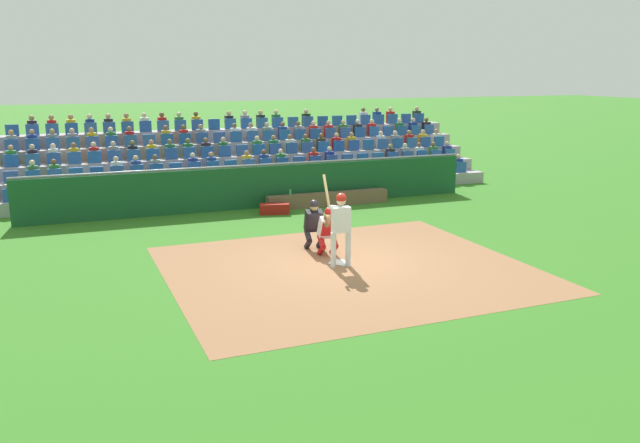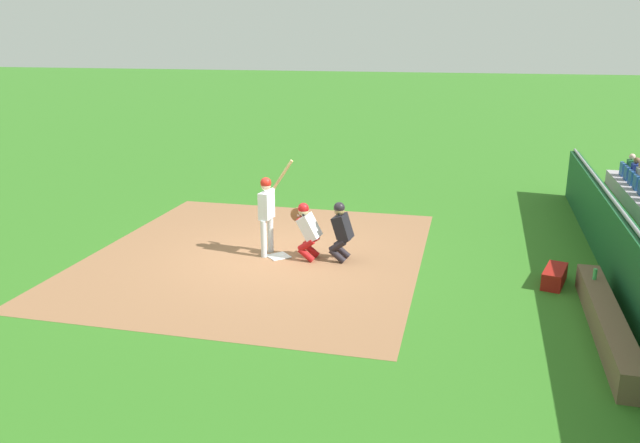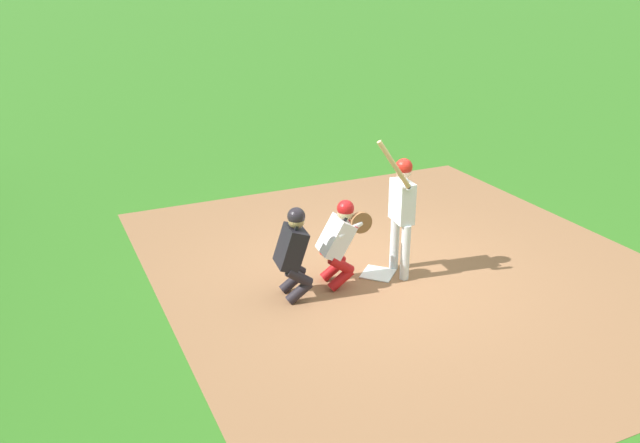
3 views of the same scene
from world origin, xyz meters
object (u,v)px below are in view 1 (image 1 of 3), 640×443
home_plate_marker (340,262)px  batter_at_plate (340,222)px  dugout_bench (328,199)px  catcher_crouching (328,228)px  home_plate_umpire (314,222)px  equipment_duffel_bag (274,209)px  water_bottle_on_bench (290,192)px

home_plate_marker → batter_at_plate: (0.10, 0.28, 1.07)m
batter_at_plate → dugout_bench: bearing=-109.6°
home_plate_marker → catcher_crouching: (0.04, -0.64, 0.69)m
catcher_crouching → home_plate_umpire: home_plate_umpire is taller
batter_at_plate → equipment_duffel_bag: bearing=-92.6°
catcher_crouching → batter_at_plate: bearing=86.1°
equipment_duffel_bag → batter_at_plate: bearing=101.3°
home_plate_marker → catcher_crouching: catcher_crouching is taller
home_plate_umpire → water_bottle_on_bench: bearing=-101.8°
dugout_bench → equipment_duffel_bag: bearing=16.0°
batter_at_plate → home_plate_umpire: 1.68m
home_plate_marker → batter_at_plate: size_ratio=0.21×
dugout_bench → home_plate_marker: bearing=70.4°
equipment_duffel_bag → home_plate_marker: bearing=102.2°
home_plate_marker → batter_at_plate: bearing=69.5°
catcher_crouching → equipment_duffel_bag: bearing=-92.3°
home_plate_marker → dugout_bench: 6.67m
dugout_bench → catcher_crouching: bearing=68.0°
home_plate_umpire → dugout_bench: (-2.37, -4.92, -0.49)m
batter_at_plate → home_plate_marker: bearing=-110.5°
home_plate_marker → batter_at_plate: batter_at_plate is taller
dugout_bench → water_bottle_on_bench: bearing=0.5°
water_bottle_on_bench → catcher_crouching: bearing=80.6°
equipment_duffel_bag → dugout_bench: bearing=-150.2°
catcher_crouching → equipment_duffel_bag: (-0.20, -5.05, -0.54)m
water_bottle_on_bench → home_plate_umpire: bearing=78.2°
catcher_crouching → water_bottle_on_bench: size_ratio=6.27×
home_plate_umpire → catcher_crouching: bearing=97.3°
dugout_bench → water_bottle_on_bench: water_bottle_on_bench is taller
home_plate_marker → dugout_bench: bearing=-109.6°
catcher_crouching → equipment_duffel_bag: 5.08m
home_plate_marker → water_bottle_on_bench: 6.36m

